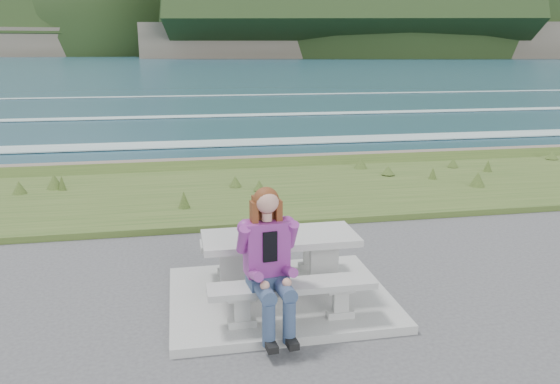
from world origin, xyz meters
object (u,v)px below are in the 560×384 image
Objects in this scene: bench_seaward at (270,246)px; seated_woman at (271,281)px; picnic_table at (280,248)px; bench_landward at (292,292)px.

seated_woman is at bearing -99.27° from bench_seaward.
bench_landward is at bearing -90.00° from picnic_table.
bench_seaward is at bearing 74.55° from seated_woman.
picnic_table is 0.88m from seated_woman.
seated_woman reaches higher than bench_landward.
bench_seaward is at bearing 90.00° from picnic_table.
picnic_table is 1.00× the size of bench_seaward.
seated_woman is (-0.25, -0.84, -0.03)m from picnic_table.
bench_landward is (0.00, -0.70, -0.23)m from picnic_table.
picnic_table reaches higher than bench_seaward.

